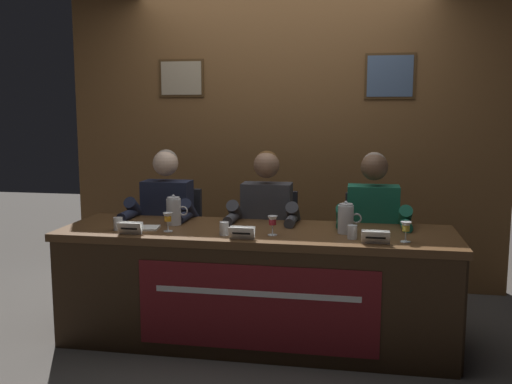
{
  "coord_description": "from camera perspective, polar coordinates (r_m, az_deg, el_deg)",
  "views": [
    {
      "loc": [
        0.66,
        -3.65,
        1.55
      ],
      "look_at": [
        0.0,
        0.0,
        1.01
      ],
      "focal_mm": 40.26,
      "sensor_mm": 36.0,
      "label": 1
    }
  ],
  "objects": [
    {
      "name": "chair_left",
      "position": [
        4.58,
        -8.22,
        -5.66
      ],
      "size": [
        0.44,
        0.45,
        0.92
      ],
      "color": "black",
      "rests_on": "ground_plane"
    },
    {
      "name": "water_cup_right",
      "position": [
        3.56,
        9.54,
        -4.01
      ],
      "size": [
        0.06,
        0.06,
        0.08
      ],
      "color": "silver",
      "rests_on": "conference_table"
    },
    {
      "name": "chair_right",
      "position": [
        4.35,
        11.37,
        -6.48
      ],
      "size": [
        0.44,
        0.45,
        0.92
      ],
      "color": "black",
      "rests_on": "ground_plane"
    },
    {
      "name": "water_pitcher_left_side",
      "position": [
        3.97,
        -8.16,
        -1.89
      ],
      "size": [
        0.15,
        0.1,
        0.21
      ],
      "color": "silver",
      "rests_on": "conference_table"
    },
    {
      "name": "wall_back_panelled",
      "position": [
        5.02,
        2.7,
        5.47
      ],
      "size": [
        3.79,
        0.14,
        2.6
      ],
      "color": "brown",
      "rests_on": "ground_plane"
    },
    {
      "name": "panelist_center",
      "position": [
        4.15,
        0.9,
        -3.1
      ],
      "size": [
        0.51,
        0.48,
        1.25
      ],
      "color": "black",
      "rests_on": "ground_plane"
    },
    {
      "name": "ground_plane",
      "position": [
        4.02,
        0.0,
        -14.38
      ],
      "size": [
        12.0,
        12.0,
        0.0
      ],
      "primitive_type": "plane",
      "color": "#4C4742"
    },
    {
      "name": "document_stack_left",
      "position": [
        3.89,
        -11.18,
        -3.5
      ],
      "size": [
        0.23,
        0.17,
        0.01
      ],
      "color": "white",
      "rests_on": "conference_table"
    },
    {
      "name": "juice_glass_center",
      "position": [
        3.6,
        1.65,
        -2.98
      ],
      "size": [
        0.06,
        0.06,
        0.12
      ],
      "color": "white",
      "rests_on": "conference_table"
    },
    {
      "name": "water_pitcher_right_side",
      "position": [
        3.7,
        8.92,
        -2.63
      ],
      "size": [
        0.15,
        0.1,
        0.21
      ],
      "color": "silver",
      "rests_on": "conference_table"
    },
    {
      "name": "nameplate_left",
      "position": [
        3.72,
        -12.4,
        -3.52
      ],
      "size": [
        0.15,
        0.06,
        0.08
      ],
      "color": "white",
      "rests_on": "conference_table"
    },
    {
      "name": "juice_glass_left",
      "position": [
        3.76,
        -8.76,
        -2.61
      ],
      "size": [
        0.06,
        0.06,
        0.12
      ],
      "color": "white",
      "rests_on": "conference_table"
    },
    {
      "name": "conference_table",
      "position": [
        3.75,
        -0.26,
        -7.85
      ],
      "size": [
        2.59,
        0.77,
        0.76
      ],
      "color": "brown",
      "rests_on": "ground_plane"
    },
    {
      "name": "nameplate_center",
      "position": [
        3.5,
        -1.42,
        -4.08
      ],
      "size": [
        0.16,
        0.06,
        0.08
      ],
      "color": "white",
      "rests_on": "conference_table"
    },
    {
      "name": "water_cup_left",
      "position": [
        3.87,
        -13.54,
        -3.16
      ],
      "size": [
        0.06,
        0.06,
        0.08
      ],
      "color": "silver",
      "rests_on": "conference_table"
    },
    {
      "name": "panelist_left",
      "position": [
        4.34,
        -9.13,
        -2.71
      ],
      "size": [
        0.51,
        0.48,
        1.25
      ],
      "color": "black",
      "rests_on": "ground_plane"
    },
    {
      "name": "juice_glass_right",
      "position": [
        3.53,
        14.67,
        -3.47
      ],
      "size": [
        0.06,
        0.06,
        0.12
      ],
      "color": "white",
      "rests_on": "conference_table"
    },
    {
      "name": "chair_center",
      "position": [
        4.4,
        1.32,
        -6.15
      ],
      "size": [
        0.44,
        0.45,
        0.92
      ],
      "color": "black",
      "rests_on": "ground_plane"
    },
    {
      "name": "panelist_right",
      "position": [
        4.1,
        11.53,
        -3.42
      ],
      "size": [
        0.51,
        0.48,
        1.25
      ],
      "color": "black",
      "rests_on": "ground_plane"
    },
    {
      "name": "water_cup_center",
      "position": [
        3.62,
        -3.18,
        -3.71
      ],
      "size": [
        0.06,
        0.06,
        0.08
      ],
      "color": "silver",
      "rests_on": "conference_table"
    },
    {
      "name": "nameplate_right",
      "position": [
        3.46,
        11.79,
        -4.42
      ],
      "size": [
        0.17,
        0.06,
        0.08
      ],
      "color": "white",
      "rests_on": "conference_table"
    }
  ]
}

